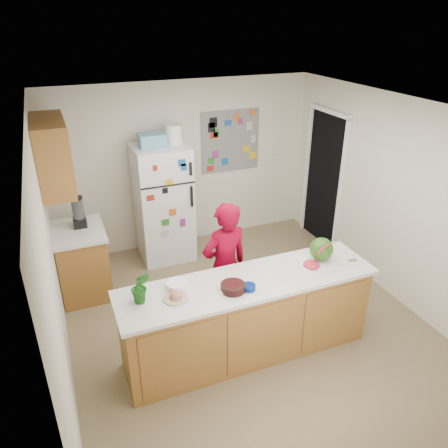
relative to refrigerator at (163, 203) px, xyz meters
name	(u,v)px	position (x,y,z in m)	size (l,w,h in m)	color
floor	(244,320)	(0.45, -1.88, -0.86)	(4.00, 4.50, 0.02)	brown
wall_back	(184,165)	(0.45, 0.38, 0.40)	(4.00, 0.02, 2.50)	beige
wall_left	(50,264)	(-1.56, -1.88, 0.40)	(0.02, 4.50, 2.50)	beige
wall_right	(394,200)	(2.46, -1.88, 0.40)	(0.02, 4.50, 2.50)	beige
ceiling	(250,109)	(0.45, -1.88, 1.66)	(4.00, 4.50, 0.02)	white
doorway	(324,180)	(2.44, -0.43, 0.17)	(0.03, 0.85, 2.04)	black
peninsula_base	(248,319)	(0.25, -2.38, -0.41)	(2.60, 0.62, 0.88)	brown
peninsula_top	(249,282)	(0.25, -2.38, 0.05)	(2.68, 0.70, 0.04)	silver
side_counter_base	(83,263)	(-1.24, -0.53, -0.42)	(0.60, 0.80, 0.86)	brown
side_counter_top	(77,232)	(-1.24, -0.53, 0.03)	(0.64, 0.84, 0.04)	silver
upper_cabinets	(52,155)	(-1.37, -0.58, 1.05)	(0.35, 1.00, 0.80)	brown
refrigerator	(163,203)	(0.00, 0.00, 0.00)	(0.75, 0.70, 1.70)	silver
fridge_top_bin	(152,140)	(-0.10, 0.00, 0.94)	(0.35, 0.28, 0.18)	#5999B2
photo_collage	(230,141)	(1.20, 0.36, 0.70)	(0.95, 0.01, 0.95)	slate
person	(225,267)	(0.22, -1.83, -0.07)	(0.57, 0.37, 1.55)	maroon
blender_appliance	(78,213)	(-1.19, -0.44, 0.24)	(0.14, 0.14, 0.38)	black
cutting_board	(316,262)	(1.07, -2.34, 0.08)	(0.39, 0.29, 0.01)	silver
watermelon	(321,249)	(1.13, -2.32, 0.21)	(0.25, 0.25, 0.25)	#205310
watermelon_slice	(311,264)	(0.98, -2.39, 0.09)	(0.17, 0.17, 0.02)	red
cherry_bowl	(233,287)	(0.03, -2.48, 0.11)	(0.24, 0.24, 0.07)	black
white_bowl	(177,285)	(-0.45, -2.23, 0.10)	(0.21, 0.21, 0.06)	white
cobalt_bowl	(249,287)	(0.18, -2.52, 0.10)	(0.13, 0.13, 0.05)	#01175F
plate	(176,298)	(-0.52, -2.40, 0.08)	(0.24, 0.24, 0.02)	#BCB294
paper_towel	(227,289)	(-0.01, -2.44, 0.08)	(0.17, 0.15, 0.02)	white
keys	(352,260)	(1.45, -2.46, 0.08)	(0.09, 0.04, 0.01)	gray
potted_plant	(141,287)	(-0.82, -2.33, 0.23)	(0.18, 0.15, 0.33)	#1B4112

